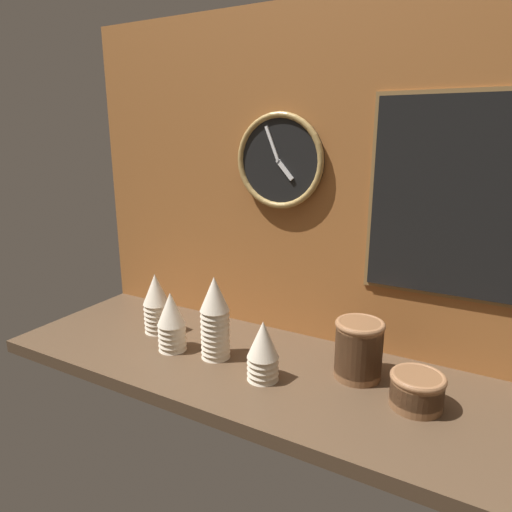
{
  "coord_description": "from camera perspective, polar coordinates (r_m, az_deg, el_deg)",
  "views": [
    {
      "loc": [
        60.89,
        -108.65,
        67.4
      ],
      "look_at": [
        -2.21,
        4.0,
        32.14
      ],
      "focal_mm": 32.0,
      "sensor_mm": 36.0,
      "label": 1
    }
  ],
  "objects": [
    {
      "name": "ground_plane",
      "position": [
        1.43,
        -0.01,
        -13.85
      ],
      "size": [
        160.0,
        56.0,
        4.0
      ],
      "primitive_type": "cube",
      "color": "#4C3826"
    },
    {
      "name": "wall_tiled_back",
      "position": [
        1.49,
        5.05,
        9.48
      ],
      "size": [
        160.0,
        3.0,
        105.0
      ],
      "color": "#A3602D",
      "rests_on": "ground_plane"
    },
    {
      "name": "cup_stack_center_left",
      "position": [
        1.48,
        -10.53,
        -8.04
      ],
      "size": [
        9.02,
        9.02,
        19.18
      ],
      "color": "beige",
      "rests_on": "ground_plane"
    },
    {
      "name": "cup_stack_left",
      "position": [
        1.61,
        -12.35,
        -5.77
      ],
      "size": [
        9.02,
        9.02,
        20.88
      ],
      "color": "beige",
      "rests_on": "ground_plane"
    },
    {
      "name": "cup_stack_center_right",
      "position": [
        1.29,
        0.87,
        -11.73
      ],
      "size": [
        9.02,
        9.02,
        17.48
      ],
      "color": "beige",
      "rests_on": "ground_plane"
    },
    {
      "name": "cup_stack_center",
      "position": [
        1.4,
        -5.16,
        -7.68
      ],
      "size": [
        9.02,
        9.02,
        25.99
      ],
      "color": "beige",
      "rests_on": "ground_plane"
    },
    {
      "name": "bowl_stack_far_right",
      "position": [
        1.26,
        19.48,
        -15.42
      ],
      "size": [
        13.82,
        13.82,
        8.88
      ],
      "color": "brown",
      "rests_on": "ground_plane"
    },
    {
      "name": "bowl_stack_right",
      "position": [
        1.33,
        12.71,
        -11.19
      ],
      "size": [
        13.82,
        13.82,
        16.87
      ],
      "color": "brown",
      "rests_on": "ground_plane"
    },
    {
      "name": "wall_clock",
      "position": [
        1.48,
        2.95,
        11.78
      ],
      "size": [
        30.27,
        2.7,
        30.27
      ],
      "color": "black"
    },
    {
      "name": "menu_board",
      "position": [
        1.35,
        24.03,
        6.51
      ],
      "size": [
        48.55,
        1.32,
        56.43
      ],
      "color": "olive"
    }
  ]
}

